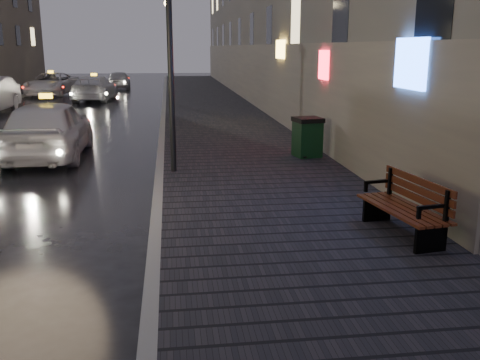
% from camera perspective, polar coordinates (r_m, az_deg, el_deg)
% --- Properties ---
extents(ground, '(120.00, 120.00, 0.00)m').
position_cam_1_polar(ground, '(7.67, -20.73, -10.70)').
color(ground, black).
rests_on(ground, ground).
extents(sidewalk, '(4.60, 58.00, 0.15)m').
position_cam_1_polar(sidewalk, '(28.03, -3.17, 7.82)').
color(sidewalk, black).
rests_on(sidewalk, ground).
extents(curb, '(0.20, 58.00, 0.15)m').
position_cam_1_polar(curb, '(27.95, -8.12, 7.69)').
color(curb, slate).
rests_on(curb, ground).
extents(lamp_near, '(0.36, 0.36, 5.28)m').
position_cam_1_polar(lamp_near, '(12.79, -7.53, 15.69)').
color(lamp_near, black).
rests_on(lamp_near, sidewalk).
extents(lamp_far, '(0.36, 0.36, 5.28)m').
position_cam_1_polar(lamp_far, '(28.79, -7.63, 14.69)').
color(lamp_far, black).
rests_on(lamp_far, sidewalk).
extents(bench, '(0.90, 1.92, 0.95)m').
position_cam_1_polar(bench, '(8.92, 17.36, -2.69)').
color(bench, black).
rests_on(bench, sidewalk).
extents(trash_bin, '(0.82, 0.82, 1.08)m').
position_cam_1_polar(trash_bin, '(14.80, 7.19, 4.60)').
color(trash_bin, black).
rests_on(trash_bin, sidewalk).
extents(taxi_near, '(2.08, 4.99, 1.69)m').
position_cam_1_polar(taxi_near, '(16.12, -19.74, 5.19)').
color(taxi_near, '#BCBCC2').
rests_on(taxi_near, ground).
extents(taxi_mid, '(2.52, 5.18, 1.45)m').
position_cam_1_polar(taxi_mid, '(33.05, -15.24, 9.43)').
color(taxi_mid, white).
rests_on(taxi_mid, ground).
extents(taxi_far, '(3.03, 5.47, 1.45)m').
position_cam_1_polar(taxi_far, '(37.70, -19.46, 9.63)').
color(taxi_far, silver).
rests_on(taxi_far, ground).
extents(car_far, '(1.70, 3.98, 1.34)m').
position_cam_1_polar(car_far, '(41.99, -12.78, 10.37)').
color(car_far, '#A3A4AC').
rests_on(car_far, ground).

